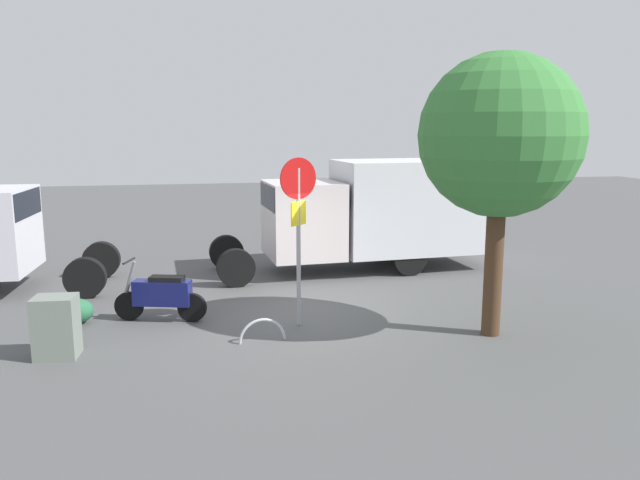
{
  "coord_description": "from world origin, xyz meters",
  "views": [
    {
      "loc": [
        2.12,
        11.9,
        3.7
      ],
      "look_at": [
        -0.4,
        -0.36,
        1.41
      ],
      "focal_mm": 34.64,
      "sensor_mm": 36.0,
      "label": 1
    }
  ],
  "objects_px": {
    "box_truck_near": "(376,209)",
    "bike_rack_hoop": "(263,342)",
    "utility_cabinet": "(56,327)",
    "motorcycle": "(162,295)",
    "street_tree": "(500,137)",
    "stop_sign": "(298,215)"
  },
  "relations": [
    {
      "from": "bike_rack_hoop",
      "to": "stop_sign",
      "type": "bearing_deg",
      "value": -135.12
    },
    {
      "from": "bike_rack_hoop",
      "to": "utility_cabinet",
      "type": "bearing_deg",
      "value": 0.8
    },
    {
      "from": "box_truck_near",
      "to": "utility_cabinet",
      "type": "distance_m",
      "value": 8.72
    },
    {
      "from": "motorcycle",
      "to": "street_tree",
      "type": "xyz_separation_m",
      "value": [
        -5.86,
        2.01,
        3.02
      ]
    },
    {
      "from": "stop_sign",
      "to": "street_tree",
      "type": "bearing_deg",
      "value": 159.8
    },
    {
      "from": "street_tree",
      "to": "utility_cabinet",
      "type": "bearing_deg",
      "value": -3.0
    },
    {
      "from": "street_tree",
      "to": "utility_cabinet",
      "type": "distance_m",
      "value": 8.05
    },
    {
      "from": "street_tree",
      "to": "box_truck_near",
      "type": "bearing_deg",
      "value": -84.8
    },
    {
      "from": "box_truck_near",
      "to": "utility_cabinet",
      "type": "relative_size",
      "value": 7.2
    },
    {
      "from": "utility_cabinet",
      "to": "bike_rack_hoop",
      "type": "relative_size",
      "value": 1.19
    },
    {
      "from": "motorcycle",
      "to": "box_truck_near",
      "type": "bearing_deg",
      "value": -130.3
    },
    {
      "from": "motorcycle",
      "to": "bike_rack_hoop",
      "type": "height_order",
      "value": "motorcycle"
    },
    {
      "from": "box_truck_near",
      "to": "motorcycle",
      "type": "distance_m",
      "value": 6.5
    },
    {
      "from": "box_truck_near",
      "to": "bike_rack_hoop",
      "type": "relative_size",
      "value": 8.6
    },
    {
      "from": "stop_sign",
      "to": "street_tree",
      "type": "height_order",
      "value": "street_tree"
    },
    {
      "from": "street_tree",
      "to": "motorcycle",
      "type": "bearing_deg",
      "value": -18.93
    },
    {
      "from": "box_truck_near",
      "to": "street_tree",
      "type": "relative_size",
      "value": 1.47
    },
    {
      "from": "stop_sign",
      "to": "bike_rack_hoop",
      "type": "height_order",
      "value": "stop_sign"
    },
    {
      "from": "stop_sign",
      "to": "street_tree",
      "type": "xyz_separation_m",
      "value": [
        -3.31,
        1.22,
        1.43
      ]
    },
    {
      "from": "box_truck_near",
      "to": "street_tree",
      "type": "bearing_deg",
      "value": 91.78
    },
    {
      "from": "stop_sign",
      "to": "street_tree",
      "type": "relative_size",
      "value": 0.64
    },
    {
      "from": "stop_sign",
      "to": "street_tree",
      "type": "distance_m",
      "value": 3.81
    }
  ]
}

